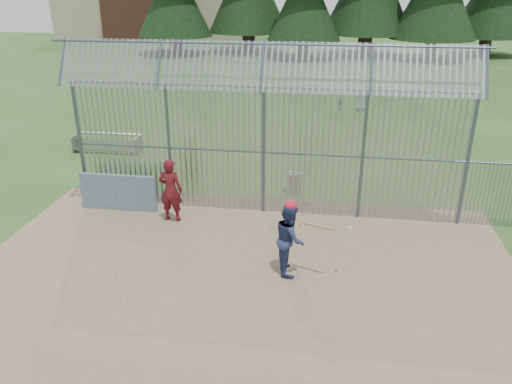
% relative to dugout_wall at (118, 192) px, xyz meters
% --- Properties ---
extents(ground, '(120.00, 120.00, 0.00)m').
position_rel_dugout_wall_xyz_m(ground, '(4.60, -2.90, -0.62)').
color(ground, '#2D511E').
rests_on(ground, ground).
extents(dirt_infield, '(14.00, 10.00, 0.02)m').
position_rel_dugout_wall_xyz_m(dirt_infield, '(4.60, -3.40, -0.61)').
color(dirt_infield, '#756047').
rests_on(dirt_infield, ground).
extents(dugout_wall, '(2.50, 0.12, 1.20)m').
position_rel_dugout_wall_xyz_m(dugout_wall, '(0.00, 0.00, 0.00)').
color(dugout_wall, '#38566B').
rests_on(dugout_wall, dirt_infield).
extents(batter, '(0.86, 1.01, 1.84)m').
position_rel_dugout_wall_xyz_m(batter, '(5.75, -2.89, 0.32)').
color(batter, navy).
rests_on(batter, dirt_infield).
extents(onlooker, '(0.74, 0.50, 1.98)m').
position_rel_dugout_wall_xyz_m(onlooker, '(1.91, -0.47, 0.39)').
color(onlooker, maroon).
rests_on(onlooker, dirt_infield).
extents(bg_kid_standing, '(0.81, 0.67, 1.42)m').
position_rel_dugout_wall_xyz_m(bg_kid_standing, '(8.26, 14.94, 0.09)').
color(bg_kid_standing, gray).
rests_on(bg_kid_standing, ground).
extents(bg_kid_seated, '(0.49, 0.31, 0.77)m').
position_rel_dugout_wall_xyz_m(bg_kid_seated, '(7.11, 14.97, -0.23)').
color(bg_kid_seated, slate).
rests_on(bg_kid_seated, ground).
extents(batting_gear, '(1.63, 0.47, 0.61)m').
position_rel_dugout_wall_xyz_m(batting_gear, '(5.88, -2.91, 1.14)').
color(batting_gear, red).
rests_on(batting_gear, ground).
extents(trash_can, '(0.56, 0.56, 0.82)m').
position_rel_dugout_wall_xyz_m(trash_can, '(5.47, 2.28, -0.24)').
color(trash_can, '#919499').
rests_on(trash_can, ground).
extents(bleacher, '(3.00, 0.95, 0.72)m').
position_rel_dugout_wall_xyz_m(bleacher, '(-2.95, 5.72, -0.21)').
color(bleacher, slate).
rests_on(bleacher, ground).
extents(backstop_fence, '(20.09, 0.81, 5.30)m').
position_rel_dugout_wall_xyz_m(backstop_fence, '(6.41, 0.53, 1.74)').
color(backstop_fence, '#47566B').
rests_on(backstop_fence, ground).
extents(distant_buildings, '(26.50, 10.50, 8.00)m').
position_rel_dugout_wall_xyz_m(distant_buildings, '(-18.58, 53.59, 2.98)').
color(distant_buildings, brown).
rests_on(distant_buildings, ground).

